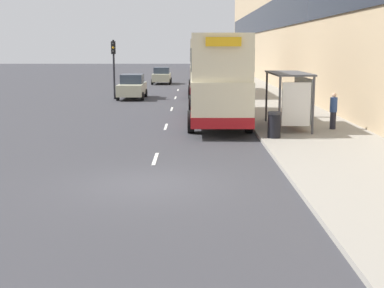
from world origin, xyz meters
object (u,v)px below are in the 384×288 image
Objects in this scene: bus_shelter at (292,90)px; car_0 at (131,87)px; pedestrian_at_shelter at (300,100)px; litter_bin at (273,125)px; double_decker_bus_near at (215,77)px; pedestrian_1 at (332,111)px; car_1 at (160,76)px; double_decker_bus_ahead at (205,66)px; traffic_light_far_kerb at (112,59)px.

bus_shelter is 0.92× the size of car_0.
pedestrian_at_shelter reaches higher than litter_bin.
litter_bin is at bearing -69.81° from double_decker_bus_near.
bus_shelter is at bearing -42.82° from double_decker_bus_near.
pedestrian_1 is 1.54× the size of litter_bin.
bus_shelter reaches higher than pedestrian_at_shelter.
car_1 is 2.28× the size of pedestrian_at_shelter.
double_decker_bus_near is at bearing 114.23° from car_0.
double_decker_bus_near is at bearing 137.18° from bus_shelter.
car_1 is at bearing 98.68° from double_decker_bus_near.
double_decker_bus_ahead reaches higher than bus_shelter.
double_decker_bus_near reaches higher than pedestrian_at_shelter.
car_0 is at bearing 114.23° from double_decker_bus_near.
pedestrian_1 is at bearing -52.10° from traffic_light_far_kerb.
pedestrian_1 is (5.13, -19.19, -1.32)m from double_decker_bus_ahead.
car_0 is at bearing 131.05° from pedestrian_at_shelter.
pedestrian_at_shelter is at bearing 97.45° from pedestrian_1.
pedestrian_at_shelter is (4.59, -14.99, -1.24)m from double_decker_bus_ahead.
pedestrian_at_shelter is 16.02m from traffic_light_far_kerb.
double_decker_bus_ahead is at bearing 104.98° from pedestrian_1.
car_1 is (-4.28, 12.72, -1.44)m from double_decker_bus_ahead.
double_decker_bus_ahead is (-0.09, 15.88, -0.00)m from double_decker_bus_near.
bus_shelter reaches higher than car_0.
litter_bin is (2.08, -5.64, -1.62)m from double_decker_bus_near.
double_decker_bus_near reaches higher than traffic_light_far_kerb.
litter_bin is 0.25× the size of traffic_light_far_kerb.
bus_shelter is 2.37× the size of pedestrian_at_shelter.
double_decker_bus_near is 2.51× the size of car_0.
double_decker_bus_ahead is 13.50m from car_1.
car_0 is 2.42m from traffic_light_far_kerb.
pedestrian_1 is at bearing 124.01° from car_0.
bus_shelter is 32.59m from car_1.
car_0 is at bearing -148.89° from double_decker_bus_ahead.
litter_bin is (7.71, -18.17, -0.21)m from car_0.
car_0 is 1.13× the size of car_1.
pedestrian_at_shelter is at bearing 107.74° from car_1.
double_decker_bus_near is 28.97m from car_1.
bus_shelter reaches higher than car_1.
car_0 is at bearing 22.74° from traffic_light_far_kerb.
bus_shelter is 19.24m from double_decker_bus_ahead.
double_decker_bus_near reaches higher than car_0.
bus_shelter is 18.21m from traffic_light_far_kerb.
car_1 is at bearing 107.74° from pedestrian_at_shelter.
car_1 is 34.84m from litter_bin.
pedestrian_at_shelter is (1.20, 3.94, -0.83)m from bus_shelter.
pedestrian_1 is (0.55, -4.19, -0.08)m from pedestrian_at_shelter.
car_0 is 16.12m from car_1.
car_1 is (-7.66, 31.65, -1.03)m from bus_shelter.
double_decker_bus_near is at bearing 98.68° from car_1.
double_decker_bus_ahead is at bearing 107.01° from pedestrian_at_shelter.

